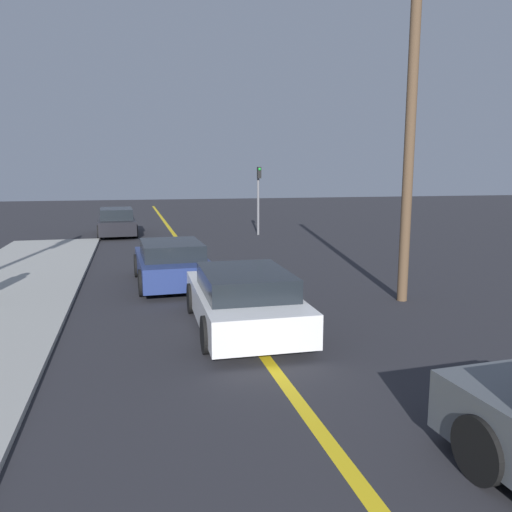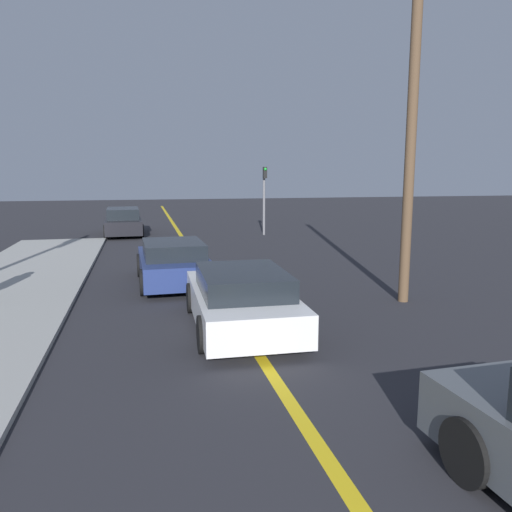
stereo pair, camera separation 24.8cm
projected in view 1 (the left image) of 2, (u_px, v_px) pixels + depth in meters
name	position (u px, v px, depth m)	size (l,w,h in m)	color
road_center_line	(193.00, 260.00, 17.80)	(0.20, 60.00, 0.01)	gold
car_ahead_center	(244.00, 299.00, 9.85)	(2.02, 4.19, 1.20)	silver
car_far_distant	(171.00, 263.00, 13.78)	(2.01, 4.02, 1.21)	navy
car_parked_left_lot	(117.00, 222.00, 24.75)	(1.96, 4.68, 1.34)	black
traffic_light	(258.00, 193.00, 24.57)	(0.18, 0.40, 3.35)	slate
utility_pole	(410.00, 135.00, 11.47)	(0.24, 0.24, 7.85)	brown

